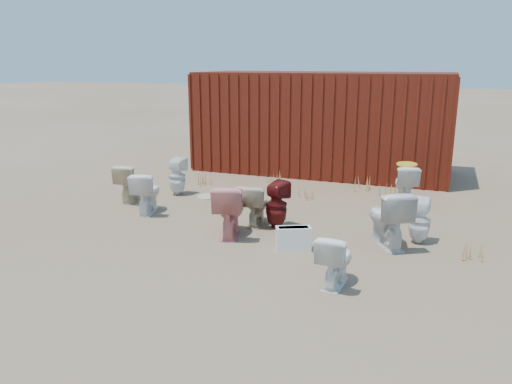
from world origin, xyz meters
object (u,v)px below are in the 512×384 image
(toilet_front_c, at_px, (335,259))
(toilet_front_maroon, at_px, (276,205))
(toilet_front_pink, at_px, (229,210))
(toilet_back_a, at_px, (177,176))
(toilet_back_beige_left, at_px, (132,183))
(toilet_back_beige_right, at_px, (256,204))
(toilet_back_e, at_px, (420,221))
(loose_tank, at_px, (293,239))
(toilet_front_a, at_px, (146,192))
(toilet_back_yellowlid, at_px, (405,184))
(toilet_front_e, at_px, (388,218))
(shipping_container, at_px, (322,122))

(toilet_front_c, relative_size, toilet_front_maroon, 0.85)
(toilet_front_pink, bearing_deg, toilet_front_c, 131.25)
(toilet_back_a, xyz_separation_m, toilet_back_beige_left, (-0.58, -0.74, -0.01))
(toilet_back_beige_right, xyz_separation_m, toilet_back_e, (2.60, 0.04, 0.00))
(toilet_front_c, xyz_separation_m, loose_tank, (-0.80, 0.93, -0.15))
(toilet_back_a, relative_size, toilet_back_beige_left, 1.04)
(toilet_back_e, bearing_deg, toilet_front_a, -2.81)
(toilet_back_a, height_order, loose_tank, toilet_back_a)
(toilet_back_yellowlid, relative_size, loose_tank, 1.50)
(toilet_back_beige_left, bearing_deg, toilet_front_e, 166.84)
(toilet_front_maroon, height_order, toilet_front_e, toilet_front_e)
(toilet_front_c, distance_m, toilet_front_maroon, 2.27)
(toilet_front_maroon, distance_m, loose_tank, 1.07)
(toilet_front_a, bearing_deg, toilet_back_a, -100.61)
(toilet_front_a, bearing_deg, toilet_back_yellowlid, -167.41)
(toilet_front_e, xyz_separation_m, toilet_back_beige_left, (-4.92, 0.74, -0.06))
(shipping_container, distance_m, toilet_front_pink, 5.35)
(toilet_back_beige_right, distance_m, loose_tank, 1.33)
(toilet_front_c, relative_size, loose_tank, 1.32)
(toilet_back_a, bearing_deg, toilet_front_maroon, 153.76)
(toilet_front_c, bearing_deg, toilet_front_a, -21.36)
(toilet_front_e, relative_size, toilet_back_e, 1.24)
(toilet_front_c, height_order, toilet_front_e, toilet_front_e)
(toilet_front_a, bearing_deg, toilet_front_pink, 147.01)
(toilet_back_yellowlid, bearing_deg, toilet_back_e, 86.04)
(toilet_back_beige_right, relative_size, loose_tank, 1.38)
(toilet_back_beige_left, bearing_deg, toilet_front_pink, 151.42)
(toilet_front_maroon, bearing_deg, toilet_back_beige_left, 11.11)
(toilet_front_pink, relative_size, toilet_front_c, 1.27)
(toilet_back_beige_left, height_order, loose_tank, toilet_back_beige_left)
(toilet_front_a, xyz_separation_m, toilet_back_a, (-0.11, 1.30, 0.01))
(toilet_front_maroon, relative_size, toilet_back_yellowlid, 1.03)
(toilet_back_beige_right, bearing_deg, toilet_back_beige_left, -18.56)
(toilet_back_beige_left, distance_m, toilet_back_beige_right, 2.80)
(toilet_back_yellowlid, bearing_deg, toilet_back_beige_left, 5.30)
(toilet_front_c, xyz_separation_m, toilet_back_yellowlid, (0.48, 4.08, 0.05))
(toilet_front_pink, xyz_separation_m, toilet_back_e, (2.79, 0.69, -0.07))
(toilet_front_maroon, bearing_deg, shipping_container, -64.73)
(toilet_back_a, relative_size, toilet_back_e, 1.11)
(shipping_container, height_order, toilet_front_a, shipping_container)
(shipping_container, bearing_deg, loose_tank, -80.43)
(toilet_front_a, xyz_separation_m, toilet_front_c, (3.80, -1.78, -0.04))
(shipping_container, height_order, toilet_front_maroon, shipping_container)
(toilet_front_a, height_order, toilet_front_e, toilet_front_e)
(toilet_front_c, height_order, toilet_back_a, toilet_back_a)
(toilet_back_yellowlid, bearing_deg, toilet_front_maroon, 36.98)
(toilet_front_pink, xyz_separation_m, toilet_back_beige_right, (0.19, 0.66, -0.07))
(toilet_back_e, bearing_deg, toilet_front_maroon, -2.16)
(shipping_container, xyz_separation_m, toilet_back_e, (2.60, -4.59, -0.85))
(toilet_front_a, relative_size, toilet_front_pink, 0.90)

